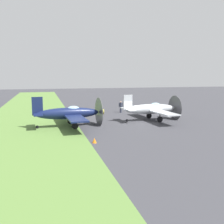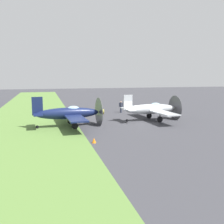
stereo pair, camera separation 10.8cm
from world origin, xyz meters
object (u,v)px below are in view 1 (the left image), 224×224
Objects in this scene: runway_marker_cone at (94,140)px; ground_crew_mechanic at (174,108)px; ground_crew_chief at (121,107)px; airplane_lead at (152,109)px; airplane_wingman at (69,113)px; fuel_drum at (98,111)px.

ground_crew_mechanic is at bearing 132.38° from runway_marker_cone.
runway_marker_cone is (16.45, -7.34, -0.69)m from ground_crew_chief.
airplane_lead is 5.62× the size of ground_crew_chief.
ground_crew_chief is at bearing -170.03° from airplane_lead.
airplane_wingman is 9.83m from fuel_drum.
ground_crew_mechanic is at bearing 106.37° from airplane_wingman.
ground_crew_chief is 3.93× the size of runway_marker_cone.
airplane_lead reaches higher than fuel_drum.
runway_marker_cone is at bearing -125.65° from ground_crew_mechanic.
airplane_wingman reaches higher than runway_marker_cone.
ground_crew_chief is (-8.85, 8.66, -0.58)m from airplane_wingman.
airplane_lead is 8.97m from fuel_drum.
ground_crew_chief reaches higher than fuel_drum.
ground_crew_chief is 18.02m from runway_marker_cone.
airplane_wingman is at bearing -170.07° from runway_marker_cone.
runway_marker_cone is at bearing 6.53° from airplane_wingman.
ground_crew_chief is at bearing 155.96° from runway_marker_cone.
fuel_drum reaches higher than runway_marker_cone.
airplane_lead is at bearing -71.40° from ground_crew_chief.
airplane_wingman is 22.69× the size of runway_marker_cone.
fuel_drum is (-7.07, -5.43, -1.00)m from airplane_lead.
ground_crew_chief and ground_crew_mechanic have the same top height.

